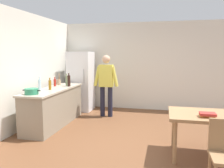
% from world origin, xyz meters
% --- Properties ---
extents(ground_plane, '(14.00, 14.00, 0.00)m').
position_xyz_m(ground_plane, '(0.00, 0.00, 0.00)').
color(ground_plane, brown).
extents(wall_back, '(6.40, 0.12, 2.70)m').
position_xyz_m(wall_back, '(0.00, 3.00, 1.35)').
color(wall_back, silver).
rests_on(wall_back, ground_plane).
extents(wall_left, '(0.12, 5.60, 2.70)m').
position_xyz_m(wall_left, '(-2.60, 0.20, 1.35)').
color(wall_left, silver).
rests_on(wall_left, ground_plane).
extents(kitchen_counter, '(0.64, 2.20, 0.90)m').
position_xyz_m(kitchen_counter, '(-2.00, 0.80, 0.45)').
color(kitchen_counter, gray).
rests_on(kitchen_counter, ground_plane).
extents(refrigerator, '(0.70, 0.67, 1.80)m').
position_xyz_m(refrigerator, '(-1.90, 2.40, 0.90)').
color(refrigerator, white).
rests_on(refrigerator, ground_plane).
extents(person, '(0.70, 0.22, 1.70)m').
position_xyz_m(person, '(-0.95, 1.85, 0.98)').
color(person, '#1E1E2D').
rests_on(person, ground_plane).
extents(dining_table, '(1.40, 0.90, 0.75)m').
position_xyz_m(dining_table, '(1.40, -0.30, 0.67)').
color(dining_table, '#9E754C').
rests_on(dining_table, ground_plane).
extents(cooking_pot, '(0.40, 0.28, 0.12)m').
position_xyz_m(cooking_pot, '(-2.07, -0.03, 0.96)').
color(cooking_pot, '#2D845B').
rests_on(cooking_pot, kitchen_counter).
extents(utensil_jar, '(0.11, 0.11, 0.32)m').
position_xyz_m(utensil_jar, '(-2.18, 1.47, 0.98)').
color(utensil_jar, tan).
rests_on(utensil_jar, kitchen_counter).
extents(bottle_water_clear, '(0.07, 0.07, 0.30)m').
position_xyz_m(bottle_water_clear, '(-2.21, 0.53, 1.03)').
color(bottle_water_clear, silver).
rests_on(bottle_water_clear, kitchen_counter).
extents(bottle_oil_amber, '(0.06, 0.06, 0.28)m').
position_xyz_m(bottle_oil_amber, '(-2.00, 0.63, 1.02)').
color(bottle_oil_amber, '#996619').
rests_on(bottle_oil_amber, kitchen_counter).
extents(bottle_wine_dark, '(0.08, 0.08, 0.34)m').
position_xyz_m(bottle_wine_dark, '(-1.79, 1.25, 1.05)').
color(bottle_wine_dark, black).
rests_on(bottle_wine_dark, kitchen_counter).
extents(bottle_sauce_red, '(0.06, 0.06, 0.24)m').
position_xyz_m(bottle_sauce_red, '(-2.17, 1.21, 1.00)').
color(bottle_sauce_red, '#B22319').
rests_on(bottle_sauce_red, kitchen_counter).
extents(bottle_vinegar_tall, '(0.06, 0.06, 0.32)m').
position_xyz_m(bottle_vinegar_tall, '(-1.88, 1.32, 1.04)').
color(bottle_vinegar_tall, gray).
rests_on(bottle_vinegar_tall, kitchen_counter).
extents(book_stack, '(0.24, 0.19, 0.07)m').
position_xyz_m(book_stack, '(1.28, -0.50, 0.79)').
color(book_stack, orange).
rests_on(book_stack, dining_table).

